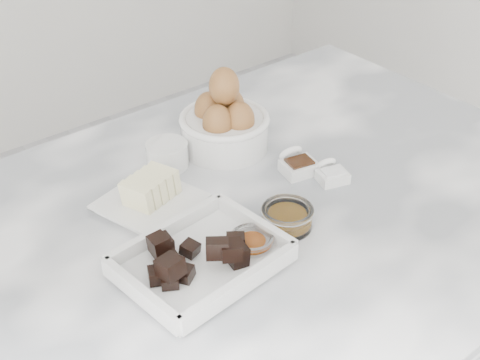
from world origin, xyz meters
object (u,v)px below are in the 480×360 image
object	(u,v)px
sugar_ramekin	(167,154)
honey_bowl	(287,217)
egg_bowl	(224,123)
salt_spoon	(331,173)
butter_plate	(148,197)
zest_bowl	(252,243)
vanilla_spoon	(297,163)
chocolate_dish	(202,255)

from	to	relation	value
sugar_ramekin	honey_bowl	world-z (taller)	sugar_ramekin
egg_bowl	salt_spoon	xyz separation A→B (m)	(0.08, -0.20, -0.04)
butter_plate	honey_bowl	world-z (taller)	butter_plate
butter_plate	zest_bowl	distance (m)	0.20
vanilla_spoon	salt_spoon	size ratio (longest dim) A/B	1.15
egg_bowl	honey_bowl	size ratio (longest dim) A/B	2.01
vanilla_spoon	egg_bowl	bearing A→B (deg)	109.13
honey_bowl	salt_spoon	bearing A→B (deg)	18.91
honey_bowl	salt_spoon	xyz separation A→B (m)	(0.15, 0.05, -0.01)
egg_bowl	zest_bowl	bearing A→B (deg)	-120.19
butter_plate	chocolate_dish	bearing A→B (deg)	-96.60
honey_bowl	sugar_ramekin	bearing A→B (deg)	99.91
egg_bowl	vanilla_spoon	size ratio (longest dim) A/B	2.05
butter_plate	vanilla_spoon	size ratio (longest dim) A/B	2.17
honey_bowl	zest_bowl	world-z (taller)	honey_bowl
zest_bowl	vanilla_spoon	distance (m)	0.23
butter_plate	sugar_ramekin	bearing A→B (deg)	42.61
zest_bowl	butter_plate	bearing A→B (deg)	107.92
egg_bowl	honey_bowl	bearing A→B (deg)	-105.91
chocolate_dish	zest_bowl	size ratio (longest dim) A/B	3.66
sugar_ramekin	salt_spoon	xyz separation A→B (m)	(0.19, -0.21, -0.01)
salt_spoon	butter_plate	bearing A→B (deg)	156.37
vanilla_spoon	sugar_ramekin	bearing A→B (deg)	136.77
honey_bowl	salt_spoon	distance (m)	0.15
honey_bowl	butter_plate	bearing A→B (deg)	128.56
honey_bowl	egg_bowl	bearing A→B (deg)	74.09
honey_bowl	vanilla_spoon	world-z (taller)	vanilla_spoon
butter_plate	salt_spoon	distance (m)	0.31
vanilla_spoon	salt_spoon	xyz separation A→B (m)	(0.03, -0.06, -0.00)
chocolate_dish	vanilla_spoon	size ratio (longest dim) A/B	3.01
zest_bowl	vanilla_spoon	xyz separation A→B (m)	(0.20, 0.12, -0.00)
honey_bowl	zest_bowl	size ratio (longest dim) A/B	1.24
butter_plate	egg_bowl	distance (m)	0.22
sugar_ramekin	butter_plate	bearing A→B (deg)	-137.39
chocolate_dish	sugar_ramekin	xyz separation A→B (m)	(0.11, 0.26, 0.00)
chocolate_dish	butter_plate	distance (m)	0.17
egg_bowl	sugar_ramekin	bearing A→B (deg)	173.14
chocolate_dish	egg_bowl	bearing A→B (deg)	46.57
sugar_ramekin	honey_bowl	size ratio (longest dim) A/B	0.90
butter_plate	salt_spoon	world-z (taller)	butter_plate
chocolate_dish	honey_bowl	size ratio (longest dim) A/B	2.95
butter_plate	egg_bowl	xyz separation A→B (m)	(0.21, 0.07, 0.03)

